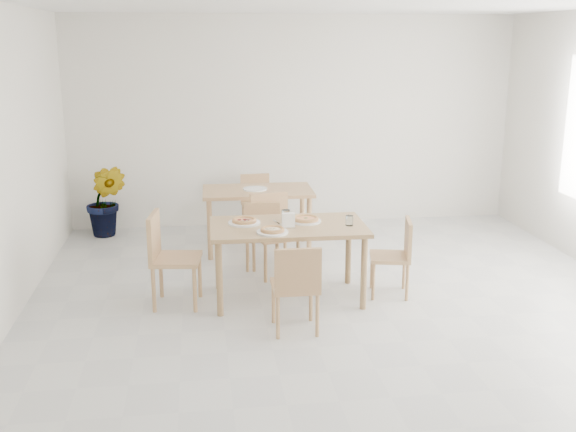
{
  "coord_description": "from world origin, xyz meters",
  "views": [
    {
      "loc": [
        -1.31,
        -5.49,
        2.48
      ],
      "look_at": [
        -0.47,
        0.68,
        0.84
      ],
      "focal_mm": 42.0,
      "sensor_mm": 36.0,
      "label": 1
    }
  ],
  "objects": [
    {
      "name": "fork_a",
      "position": [
        -0.55,
        0.71,
        0.75
      ],
      "size": [
        0.08,
        0.19,
        0.01
      ],
      "primitive_type": "cube",
      "rotation": [
        0.0,
        0.0,
        0.35
      ],
      "color": "silver",
      "rests_on": "main_table"
    },
    {
      "name": "tumbler_b",
      "position": [
        0.11,
        0.58,
        0.8
      ],
      "size": [
        0.07,
        0.07,
        0.1
      ],
      "primitive_type": "cylinder",
      "color": "white",
      "rests_on": "main_table"
    },
    {
      "name": "chair_west",
      "position": [
        -1.63,
        0.68,
        0.52
      ],
      "size": [
        0.5,
        0.5,
        0.9
      ],
      "rotation": [
        0.0,
        0.0,
        1.44
      ],
      "color": "tan",
      "rests_on": "ground"
    },
    {
      "name": "plate_pepperoni",
      "position": [
        -0.88,
        0.78,
        0.76
      ],
      "size": [
        0.31,
        0.31,
        0.02
      ],
      "primitive_type": "cylinder",
      "color": "white",
      "rests_on": "main_table"
    },
    {
      "name": "chair_south",
      "position": [
        -0.51,
        -0.14,
        0.46
      ],
      "size": [
        0.4,
        0.4,
        0.8
      ],
      "rotation": [
        0.0,
        0.0,
        3.14
      ],
      "color": "tan",
      "rests_on": "ground"
    },
    {
      "name": "pizza_pepperoni",
      "position": [
        -0.88,
        0.78,
        0.78
      ],
      "size": [
        0.31,
        0.31,
        0.03
      ],
      "rotation": [
        0.0,
        0.0,
        -0.4
      ],
      "color": "#E0A769",
      "rests_on": "plate_pepperoni"
    },
    {
      "name": "plate_mushroom",
      "position": [
        -0.65,
        0.42,
        0.76
      ],
      "size": [
        0.29,
        0.29,
        0.02
      ],
      "primitive_type": "cylinder",
      "color": "white",
      "rests_on": "main_table"
    },
    {
      "name": "chair_back_s",
      "position": [
        -0.63,
        1.59,
        0.45
      ],
      "size": [
        0.42,
        0.42,
        0.78
      ],
      "rotation": [
        0.0,
        0.0,
        3.05
      ],
      "color": "tan",
      "rests_on": "ground"
    },
    {
      "name": "main_table",
      "position": [
        -0.47,
        0.68,
        0.67
      ],
      "size": [
        1.5,
        0.86,
        0.75
      ],
      "rotation": [
        0.0,
        0.0,
        -0.02
      ],
      "color": "#A68955",
      "rests_on": "ground"
    },
    {
      "name": "second_table",
      "position": [
        -0.62,
        2.28,
        0.65
      ],
      "size": [
        1.31,
        0.76,
        0.75
      ],
      "rotation": [
        0.0,
        0.0,
        -0.02
      ],
      "color": "tan",
      "rests_on": "ground"
    },
    {
      "name": "chair_north",
      "position": [
        -0.53,
        1.46,
        0.5
      ],
      "size": [
        0.52,
        0.52,
        0.87
      ],
      "rotation": [
        0.0,
        0.0,
        0.25
      ],
      "color": "tan",
      "rests_on": "ground"
    },
    {
      "name": "napkin_holder",
      "position": [
        -0.48,
        0.57,
        0.82
      ],
      "size": [
        0.13,
        0.07,
        0.15
      ],
      "rotation": [
        0.0,
        0.0,
        0.04
      ],
      "color": "silver",
      "rests_on": "main_table"
    },
    {
      "name": "plate_empty",
      "position": [
        -0.65,
        2.28,
        0.76
      ],
      "size": [
        0.28,
        0.28,
        0.02
      ],
      "primitive_type": "cylinder",
      "color": "white",
      "rests_on": "second_table"
    },
    {
      "name": "pizza_margherita",
      "position": [
        -0.28,
        0.76,
        0.78
      ],
      "size": [
        0.31,
        0.31,
        0.03
      ],
      "rotation": [
        0.0,
        0.0,
        -0.28
      ],
      "color": "#E0A769",
      "rests_on": "plate_margherita"
    },
    {
      "name": "chair_back_n",
      "position": [
        -0.57,
        3.05,
        0.45
      ],
      "size": [
        0.4,
        0.4,
        0.77
      ],
      "rotation": [
        0.0,
        0.0,
        0.06
      ],
      "color": "tan",
      "rests_on": "ground"
    },
    {
      "name": "fork_b",
      "position": [
        -0.57,
        0.8,
        0.75
      ],
      "size": [
        0.06,
        0.16,
        0.01
      ],
      "primitive_type": "cube",
      "rotation": [
        0.0,
        0.0,
        0.27
      ],
      "color": "silver",
      "rests_on": "main_table"
    },
    {
      "name": "chair_east",
      "position": [
        0.61,
        0.64,
        0.45
      ],
      "size": [
        0.45,
        0.45,
        0.77
      ],
      "rotation": [
        0.0,
        0.0,
        -1.78
      ],
      "color": "tan",
      "rests_on": "ground"
    },
    {
      "name": "plate_margherita",
      "position": [
        -0.28,
        0.76,
        0.76
      ],
      "size": [
        0.3,
        0.3,
        0.02
      ],
      "primitive_type": "cylinder",
      "color": "white",
      "rests_on": "main_table"
    },
    {
      "name": "pizza_mushroom",
      "position": [
        -0.65,
        0.42,
        0.78
      ],
      "size": [
        0.28,
        0.28,
        0.03
      ],
      "rotation": [
        0.0,
        0.0,
        0.34
      ],
      "color": "#E0A769",
      "rests_on": "plate_mushroom"
    },
    {
      "name": "potted_plant",
      "position": [
        -2.49,
        3.15,
        0.47
      ],
      "size": [
        0.58,
        0.51,
        0.94
      ],
      "primitive_type": "imported",
      "rotation": [
        0.0,
        0.0,
        -0.19
      ],
      "color": "#29611D",
      "rests_on": "ground"
    },
    {
      "name": "tumbler_a",
      "position": [
        -0.47,
        0.84,
        0.8
      ],
      "size": [
        0.08,
        0.08,
        0.11
      ],
      "primitive_type": "cylinder",
      "color": "white",
      "rests_on": "main_table"
    }
  ]
}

